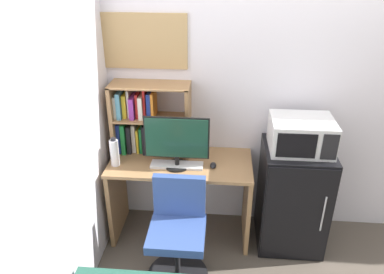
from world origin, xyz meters
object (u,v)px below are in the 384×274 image
(hutch_bookshelf, at_px, (143,120))
(microwave, at_px, (301,135))
(keyboard, at_px, (177,165))
(computer_mouse, at_px, (213,165))
(desk_chair, at_px, (178,237))
(water_bottle, at_px, (115,153))
(wall_corkboard, at_px, (139,41))
(monitor, at_px, (177,141))
(mini_fridge, at_px, (292,197))

(hutch_bookshelf, relative_size, microwave, 1.37)
(keyboard, height_order, computer_mouse, computer_mouse)
(hutch_bookshelf, relative_size, desk_chair, 0.79)
(water_bottle, bearing_deg, keyboard, 2.86)
(microwave, xyz_separation_m, wall_corkboard, (-1.33, 0.28, 0.65))
(monitor, bearing_deg, computer_mouse, 3.03)
(monitor, xyz_separation_m, keyboard, (-0.00, 0.01, -0.23))
(hutch_bookshelf, distance_m, microwave, 1.32)
(desk_chair, bearing_deg, water_bottle, 144.98)
(keyboard, xyz_separation_m, microwave, (0.99, 0.08, 0.29))
(hutch_bookshelf, height_order, monitor, hutch_bookshelf)
(water_bottle, relative_size, microwave, 0.51)
(water_bottle, relative_size, mini_fridge, 0.27)
(microwave, relative_size, desk_chair, 0.58)
(computer_mouse, height_order, water_bottle, water_bottle)
(computer_mouse, bearing_deg, water_bottle, -177.45)
(keyboard, bearing_deg, water_bottle, -177.14)
(hutch_bookshelf, height_order, keyboard, hutch_bookshelf)
(monitor, relative_size, keyboard, 1.21)
(mini_fridge, height_order, desk_chair, mini_fridge)
(hutch_bookshelf, bearing_deg, microwave, -7.32)
(computer_mouse, height_order, microwave, microwave)
(hutch_bookshelf, bearing_deg, desk_chair, -60.63)
(mini_fridge, xyz_separation_m, wall_corkboard, (-1.33, 0.28, 1.25))
(keyboard, height_order, mini_fridge, mini_fridge)
(hutch_bookshelf, xyz_separation_m, wall_corkboard, (-0.01, 0.11, 0.64))
(mini_fridge, bearing_deg, water_bottle, -176.25)
(desk_chair, bearing_deg, microwave, 27.95)
(monitor, distance_m, desk_chair, 0.75)
(hutch_bookshelf, distance_m, monitor, 0.41)
(computer_mouse, bearing_deg, microwave, 5.39)
(water_bottle, bearing_deg, hutch_bookshelf, 54.84)
(desk_chair, relative_size, wall_corkboard, 1.07)
(monitor, relative_size, computer_mouse, 5.59)
(monitor, height_order, computer_mouse, monitor)
(keyboard, relative_size, mini_fridge, 0.47)
(hutch_bookshelf, distance_m, desk_chair, 1.03)
(water_bottle, distance_m, mini_fridge, 1.56)
(water_bottle, height_order, microwave, microwave)
(computer_mouse, height_order, mini_fridge, mini_fridge)
(mini_fridge, bearing_deg, monitor, -175.49)
(keyboard, distance_m, water_bottle, 0.52)
(mini_fridge, bearing_deg, keyboard, -175.79)
(computer_mouse, bearing_deg, mini_fridge, 5.14)
(desk_chair, height_order, wall_corkboard, wall_corkboard)
(monitor, relative_size, water_bottle, 2.10)
(keyboard, bearing_deg, desk_chair, -82.85)
(water_bottle, height_order, desk_chair, water_bottle)
(hutch_bookshelf, distance_m, water_bottle, 0.38)
(monitor, xyz_separation_m, mini_fridge, (0.99, 0.08, -0.54))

